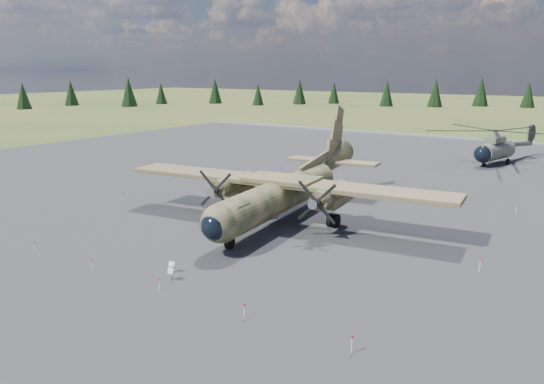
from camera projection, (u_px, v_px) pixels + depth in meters
The scene contains 8 objects.
ground at pixel (264, 229), 42.36m from camera, with size 500.00×500.00×0.00m, color brown.
apron at pixel (323, 203), 50.49m from camera, with size 120.00×120.00×0.04m, color #5D5E62.
transport_plane at pixel (287, 187), 44.83m from camera, with size 28.91×26.14×9.51m.
helicopter_near at pixel (497, 140), 70.72m from camera, with size 22.22×23.19×4.67m.
info_placard_left at pixel (172, 265), 33.21m from camera, with size 0.47×0.22×0.73m.
info_placard_right at pixel (171, 272), 31.92m from camera, with size 0.53×0.30×0.79m.
barrier_fence at pixel (259, 222), 42.44m from camera, with size 33.12×29.62×0.85m.
treeline at pixel (231, 186), 35.77m from camera, with size 334.18×332.55×10.99m.
Camera 1 is at (22.94, -33.51, 12.43)m, focal length 35.00 mm.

